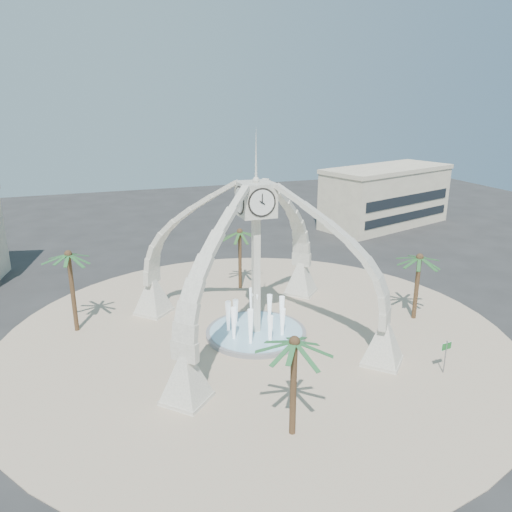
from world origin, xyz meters
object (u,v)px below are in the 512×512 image
object	(u,v)px
palm_west	(68,256)
palm_south	(294,343)
street_sign	(446,350)
palm_north	(240,232)
palm_east	(420,258)
fountain	(256,332)
clock_tower	(256,258)

from	to	relation	value
palm_west	palm_south	bearing A→B (deg)	-57.40
palm_west	street_sign	size ratio (longest dim) A/B	2.94
palm_north	palm_south	size ratio (longest dim) A/B	1.00
palm_east	fountain	bearing A→B (deg)	174.05
street_sign	fountain	bearing A→B (deg)	130.31
fountain	street_sign	bearing A→B (deg)	-43.24
clock_tower	palm_south	distance (m)	12.43
palm_south	palm_east	bearing A→B (deg)	33.98
palm_west	street_sign	world-z (taller)	palm_west
palm_west	clock_tower	bearing A→B (deg)	-22.55
palm_south	street_sign	world-z (taller)	palm_south
palm_west	street_sign	distance (m)	28.70
fountain	palm_south	xyz separation A→B (m)	(-2.11, -12.23, 5.42)
fountain	palm_south	world-z (taller)	palm_south
fountain	palm_north	size ratio (longest dim) A/B	1.22
palm_east	palm_west	size ratio (longest dim) A/B	0.86
palm_south	clock_tower	bearing A→B (deg)	80.22
clock_tower	palm_north	size ratio (longest dim) A/B	2.75
palm_south	street_sign	size ratio (longest dim) A/B	2.64
palm_east	palm_west	distance (m)	28.31
clock_tower	street_sign	size ratio (longest dim) A/B	7.26
fountain	street_sign	distance (m)	14.23
palm_west	palm_east	bearing A→B (deg)	-14.45
palm_east	street_sign	bearing A→B (deg)	-113.43
clock_tower	fountain	distance (m)	6.20
clock_tower	palm_south	bearing A→B (deg)	-99.78
fountain	palm_east	bearing A→B (deg)	-5.95
street_sign	palm_south	bearing A→B (deg)	-174.93
fountain	palm_east	size ratio (longest dim) A/B	1.27
fountain	palm_east	xyz separation A→B (m)	(13.89, -1.45, 5.17)
clock_tower	palm_east	size ratio (longest dim) A/B	2.86
palm_west	palm_north	distance (m)	16.16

